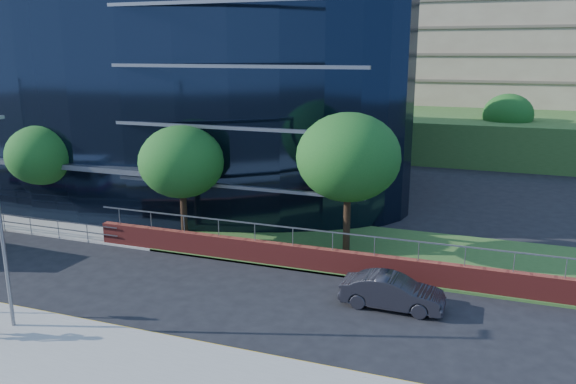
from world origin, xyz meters
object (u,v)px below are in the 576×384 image
at_px(tree_far_b, 42,155).
at_px(tree_dist_e, 508,115).
at_px(streetlight_east, 0,218).
at_px(parked_car, 392,292).
at_px(tree_far_c, 181,162).
at_px(tree_far_d, 348,157).

bearing_deg(tree_far_b, tree_dist_e, 48.48).
bearing_deg(streetlight_east, tree_far_b, 127.63).
xyz_separation_m(streetlight_east, parked_car, (13.32, 6.76, -3.74)).
relative_size(tree_far_c, streetlight_east, 0.81).
distance_m(tree_far_c, tree_far_d, 9.08).
bearing_deg(parked_car, tree_far_d, 32.20).
relative_size(tree_far_d, tree_dist_e, 1.14).
xyz_separation_m(tree_far_b, parked_car, (22.32, -4.91, -3.51)).
bearing_deg(parked_car, tree_far_c, 70.99).
bearing_deg(tree_dist_e, parked_car, -97.53).
xyz_separation_m(tree_far_c, tree_dist_e, (17.00, 31.00, 0.00)).
bearing_deg(tree_far_b, tree_far_c, -2.86).
distance_m(tree_far_b, tree_far_c, 10.02).
bearing_deg(tree_far_d, parked_car, -58.51).
xyz_separation_m(tree_far_b, streetlight_east, (9.00, -11.67, 0.23)).
bearing_deg(tree_far_c, streetlight_east, -95.11).
height_order(tree_far_c, tree_dist_e, same).
relative_size(tree_far_c, parked_car, 1.53).
distance_m(tree_far_d, streetlight_east, 15.77).
bearing_deg(parked_car, tree_far_b, 78.29).
height_order(tree_far_c, streetlight_east, streetlight_east).
xyz_separation_m(tree_dist_e, parked_car, (-4.68, -35.41, -3.84)).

